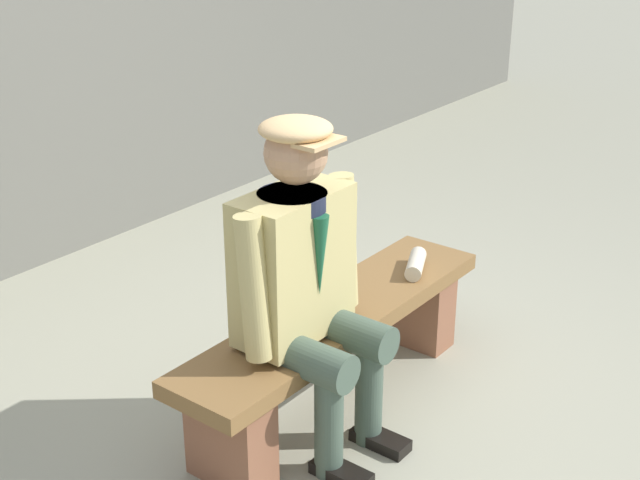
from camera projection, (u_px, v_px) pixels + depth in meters
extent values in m
plane|color=gray|center=(336.00, 401.00, 3.81)|extent=(30.00, 30.00, 0.00)
cube|color=brown|center=(336.00, 317.00, 3.65)|extent=(1.69, 0.38, 0.07)
cube|color=brown|center=(417.00, 307.00, 4.21)|extent=(0.17, 0.33, 0.38)
cube|color=brown|center=(231.00, 436.00, 3.26)|extent=(0.17, 0.33, 0.38)
cube|color=tan|center=(293.00, 264.00, 3.31)|extent=(0.48, 0.25, 0.58)
cylinder|color=#1E2338|center=(292.00, 200.00, 3.21)|extent=(0.26, 0.26, 0.06)
cone|color=#195938|center=(320.00, 256.00, 3.21)|extent=(0.07, 0.07, 0.32)
sphere|color=tan|center=(296.00, 153.00, 3.12)|extent=(0.23, 0.23, 0.23)
ellipsoid|color=tan|center=(296.00, 129.00, 3.09)|extent=(0.27, 0.27, 0.08)
cube|color=tan|center=(319.00, 142.00, 3.04)|extent=(0.19, 0.10, 0.02)
cylinder|color=#435648|center=(342.00, 329.00, 3.44)|extent=(0.15, 0.45, 0.15)
cylinder|color=#435648|center=(369.00, 391.00, 3.46)|extent=(0.11, 0.11, 0.46)
cube|color=black|center=(380.00, 440.00, 3.50)|extent=(0.10, 0.24, 0.05)
cylinder|color=tan|center=(344.00, 241.00, 3.47)|extent=(0.11, 0.14, 0.55)
cylinder|color=#435648|center=(300.00, 356.00, 3.25)|extent=(0.15, 0.45, 0.15)
cylinder|color=#435648|center=(329.00, 422.00, 3.27)|extent=(0.11, 0.11, 0.46)
cube|color=black|center=(341.00, 473.00, 3.31)|extent=(0.10, 0.24, 0.05)
cylinder|color=tan|center=(254.00, 289.00, 3.09)|extent=(0.11, 0.14, 0.55)
cylinder|color=beige|center=(416.00, 264.00, 3.95)|extent=(0.24, 0.17, 0.07)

